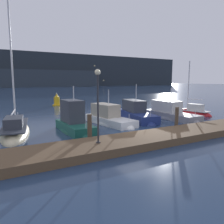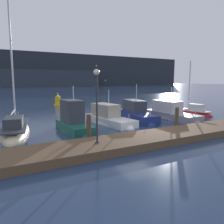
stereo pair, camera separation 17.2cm
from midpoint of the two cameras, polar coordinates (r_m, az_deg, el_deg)
name	(u,v)px [view 1 (the left image)]	position (r m, az deg, el deg)	size (l,w,h in m)	color
ground_plane	(138,136)	(15.40, 6.54, -6.21)	(400.00, 400.00, 0.00)	navy
dock	(153,138)	(14.10, 10.38, -6.71)	(31.16, 2.80, 0.45)	brown
mooring_pile_1	(90,129)	(13.49, -6.23, -4.37)	(0.28, 0.28, 1.79)	#4C3D2D
mooring_pile_2	(177,119)	(17.55, 16.25, -1.68)	(0.28, 0.28, 1.80)	#4C3D2D
sailboat_berth_2	(16,132)	(17.33, -24.16, -4.80)	(2.98, 7.13, 10.18)	beige
motorboat_berth_3	(74,126)	(16.77, -10.10, -3.68)	(1.89, 5.07, 4.09)	#195647
motorboat_berth_4	(109,121)	(19.55, -1.11, -2.28)	(2.87, 6.51, 3.69)	white
motorboat_berth_5	(136,117)	(21.61, 6.05, -1.19)	(3.22, 7.04, 4.15)	navy
motorboat_berth_6	(170,116)	(23.03, 14.77, -0.94)	(2.23, 7.05, 3.78)	gray
sailboat_berth_7	(191,113)	(26.46, 19.70, -0.27)	(2.34, 5.22, 6.62)	red
channel_buoy	(57,101)	(34.44, -14.35, 2.84)	(1.30, 1.30, 1.95)	gold
dock_lamppost	(98,94)	(11.61, -4.15, 4.65)	(0.32, 0.32, 3.97)	#2D2D33
hillside_backdrop	(1,70)	(139.47, -27.12, 9.63)	(240.00, 23.00, 20.18)	#232B33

